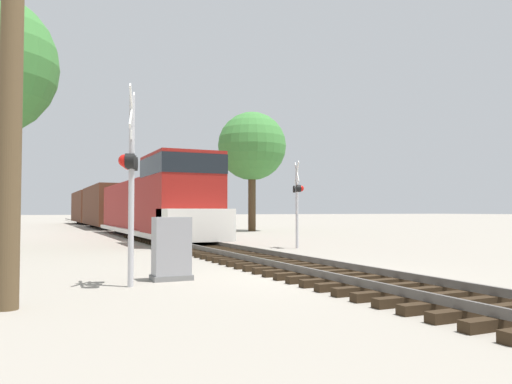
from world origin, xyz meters
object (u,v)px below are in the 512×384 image
object	(u,v)px
crossing_signal_far	(298,195)
utility_pole	(12,26)
relay_cabinet	(172,249)
freight_train	(111,207)
tree_mid_background	(252,147)
crossing_signal_near	(130,169)

from	to	relation	value
crossing_signal_far	utility_pole	bearing A→B (deg)	150.25
crossing_signal_far	relay_cabinet	world-z (taller)	crossing_signal_far
freight_train	relay_cabinet	size ratio (longest dim) A/B	34.79
relay_cabinet	tree_mid_background	bearing A→B (deg)	62.13
tree_mid_background	utility_pole	bearing A→B (deg)	-121.26
freight_train	crossing_signal_near	distance (m)	33.69
freight_train	relay_cabinet	distance (m)	32.94
crossing_signal_far	relay_cabinet	distance (m)	10.44
relay_cabinet	freight_train	bearing A→B (deg)	84.03
utility_pole	freight_train	bearing A→B (deg)	79.15
crossing_signal_near	utility_pole	distance (m)	3.48
freight_train	crossing_signal_far	xyz separation A→B (m)	(3.94, -25.51, 0.33)
relay_cabinet	utility_pole	world-z (taller)	utility_pole
freight_train	crossing_signal_far	bearing A→B (deg)	-81.23
crossing_signal_near	relay_cabinet	xyz separation A→B (m)	(1.07, 0.64, -1.75)
utility_pole	tree_mid_background	distance (m)	31.30
freight_train	relay_cabinet	xyz separation A→B (m)	(-3.42, -32.74, -1.23)
crossing_signal_near	crossing_signal_far	world-z (taller)	crossing_signal_near
relay_cabinet	utility_pole	bearing A→B (deg)	-145.42
utility_pole	crossing_signal_far	bearing A→B (deg)	41.72
freight_train	tree_mid_background	size ratio (longest dim) A/B	5.35
freight_train	crossing_signal_near	xyz separation A→B (m)	(-4.50, -33.38, 0.52)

